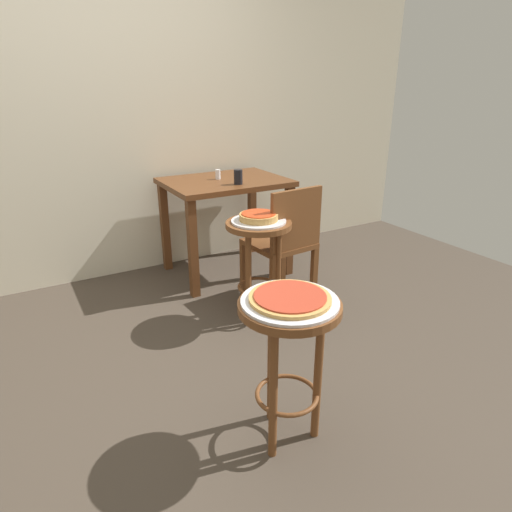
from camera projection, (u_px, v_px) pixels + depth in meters
ground_plane at (190, 377)px, 2.36m from camera, size 6.00×6.00×0.00m
back_wall at (92, 79)px, 3.13m from camera, size 6.00×0.10×3.00m
stool_foreground at (289, 339)px, 1.78m from camera, size 0.42×0.42×0.67m
serving_plate_foreground at (290, 301)px, 1.72m from camera, size 0.39×0.39×0.01m
pizza_foreground at (290, 298)px, 1.72m from camera, size 0.33×0.33×0.02m
stool_middle at (259, 247)px, 2.79m from camera, size 0.42×0.42×0.67m
serving_plate_middle at (259, 221)px, 2.73m from camera, size 0.34×0.34×0.01m
pizza_middle at (259, 217)px, 2.72m from camera, size 0.24×0.24×0.05m
dining_table at (225, 196)px, 3.46m from camera, size 0.93×0.70×0.77m
cup_near_edge at (238, 177)px, 3.23m from camera, size 0.06×0.06×0.11m
condiment_shaker at (218, 174)px, 3.41m from camera, size 0.04×0.04×0.07m
wooden_chair at (285, 241)px, 2.99m from camera, size 0.43×0.43×0.85m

